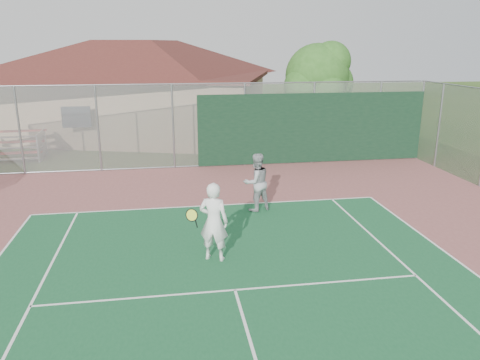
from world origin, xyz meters
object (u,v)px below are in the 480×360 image
Objects in this scene: bleachers at (5,145)px; tree at (319,78)px; player_white_front at (213,222)px; clubhouse at (139,79)px; player_grey_back at (256,183)px.

tree is at bearing -0.97° from bleachers.
tree is 14.35m from player_white_front.
clubhouse reaches higher than player_white_front.
clubhouse is 9.20× the size of player_grey_back.
tree reaches higher than player_white_front.
player_white_front is (8.24, -11.85, 0.32)m from bleachers.
player_white_front is (-6.61, -12.49, -2.47)m from tree.
tree is (9.02, -4.48, 0.25)m from clubhouse.
clubhouse is at bearing 37.89° from bleachers.
player_grey_back is (9.91, -8.56, 0.26)m from bleachers.
tree reaches higher than player_grey_back.
bleachers is 0.64× the size of tree.
tree is at bearing -138.89° from player_grey_back.
clubhouse is at bearing -60.09° from player_white_front.
player_grey_back is at bearing -95.15° from player_white_front.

